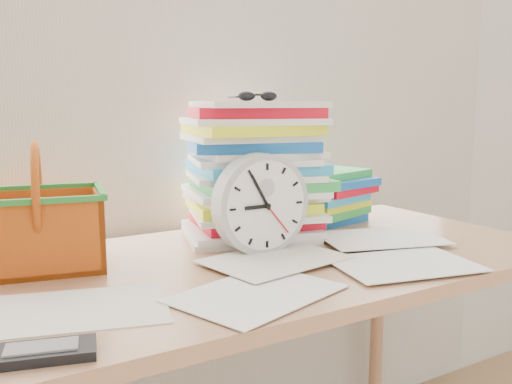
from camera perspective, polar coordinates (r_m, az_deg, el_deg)
curtain at (r=1.59m, az=-6.98°, el=16.34°), size 2.40×0.01×2.50m
desk at (r=1.31m, az=0.56°, el=-9.64°), size 1.40×0.70×0.75m
paper_stack at (r=1.44m, az=-0.15°, el=2.17°), size 0.40×0.35×0.35m
clock at (r=1.29m, az=0.48°, el=-1.21°), size 0.23×0.05×0.23m
sunglasses at (r=1.45m, az=0.17°, el=9.59°), size 0.14×0.13×0.03m
book_stack at (r=1.66m, az=7.39°, el=-0.42°), size 0.30×0.25×0.15m
basket at (r=1.26m, az=-20.93°, el=-1.42°), size 0.30×0.25×0.26m
calculator at (r=0.85m, az=-20.62°, el=-14.80°), size 0.16×0.10×0.01m
scattered_papers at (r=1.29m, az=0.57°, el=-6.23°), size 1.26×0.42×0.02m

